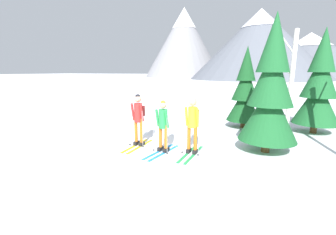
% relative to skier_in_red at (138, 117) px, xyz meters
% --- Properties ---
extents(ground_plane, '(400.00, 400.00, 0.00)m').
position_rel_skier_in_red_xyz_m(ground_plane, '(0.90, 0.00, -1.06)').
color(ground_plane, white).
extents(skier_in_red, '(0.61, 1.67, 1.85)m').
position_rel_skier_in_red_xyz_m(skier_in_red, '(0.00, 0.00, 0.00)').
color(skier_in_red, yellow).
rests_on(skier_in_red, ground).
extents(skier_in_green, '(0.66, 1.74, 1.71)m').
position_rel_skier_in_red_xyz_m(skier_in_green, '(1.04, -0.29, -0.12)').
color(skier_in_green, '#1E84D1').
rests_on(skier_in_green, ground).
extents(skier_in_yellow, '(0.61, 1.74, 1.84)m').
position_rel_skier_in_red_xyz_m(skier_in_yellow, '(1.98, -0.09, -0.01)').
color(skier_in_yellow, green).
rests_on(skier_in_yellow, ground).
extents(pine_tree_near, '(1.81, 1.81, 4.38)m').
position_rel_skier_in_red_xyz_m(pine_tree_near, '(4.22, 0.90, 0.94)').
color(pine_tree_near, '#51381E').
rests_on(pine_tree_near, ground).
extents(pine_tree_mid, '(1.81, 1.81, 4.37)m').
position_rel_skier_in_red_xyz_m(pine_tree_mid, '(6.25, 4.16, 0.94)').
color(pine_tree_mid, '#51381E').
rests_on(pine_tree_mid, ground).
extents(pine_tree_far, '(1.54, 1.54, 3.73)m').
position_rel_skier_in_red_xyz_m(pine_tree_far, '(3.35, 4.07, 0.65)').
color(pine_tree_far, '#51381E').
rests_on(pine_tree_far, ground).
extents(birch_tree_slender, '(0.60, 1.21, 4.12)m').
position_rel_skier_in_red_xyz_m(birch_tree_slender, '(5.00, 2.72, 1.05)').
color(birch_tree_slender, silver).
rests_on(birch_tree_slender, ground).
extents(mountain_ridge_distant, '(88.33, 62.79, 29.27)m').
position_rel_skier_in_red_xyz_m(mountain_ridge_distant, '(0.49, 85.47, 10.33)').
color(mountain_ridge_distant, gray).
rests_on(mountain_ridge_distant, ground).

